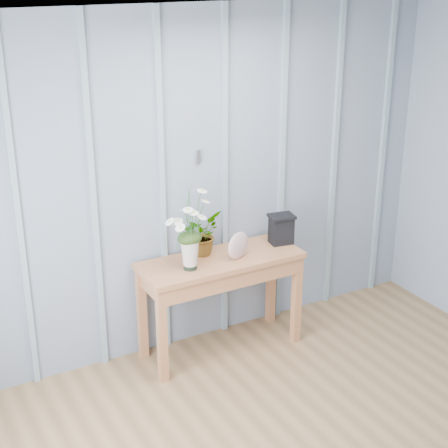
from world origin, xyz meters
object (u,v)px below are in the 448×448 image
sideboard (221,272)px  felt_disc_vessel (238,246)px  daisy_vase (189,219)px  carved_box (281,229)px

sideboard → felt_disc_vessel: (0.11, -0.07, 0.22)m
daisy_vase → carved_box: daisy_vase is taller
sideboard → daisy_vase: 0.56m
sideboard → carved_box: bearing=2.2°
felt_disc_vessel → carved_box: carved_box is taller
carved_box → daisy_vase: bearing=-174.4°
sideboard → daisy_vase: daisy_vase is taller
sideboard → felt_disc_vessel: 0.25m
sideboard → carved_box: carved_box is taller
felt_disc_vessel → carved_box: bearing=-5.3°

